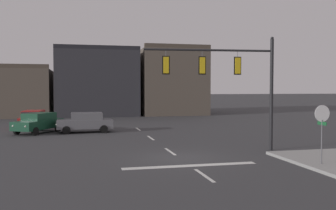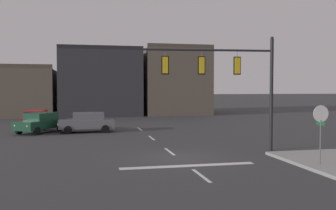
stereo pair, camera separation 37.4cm
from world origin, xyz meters
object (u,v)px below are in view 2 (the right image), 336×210
Objects in this scene: signal_mast_near_side at (230,74)px; car_lot_nearside at (36,119)px; car_lot_middle at (87,122)px; car_lot_farside at (40,122)px; stop_sign at (321,120)px.

car_lot_nearside is (-12.38, 15.66, -3.53)m from signal_mast_near_side.
signal_mast_near_side reaches higher than car_lot_nearside.
car_lot_nearside is 6.26m from car_lot_middle.
car_lot_middle is 0.96× the size of car_lot_farside.
signal_mast_near_side is 1.62× the size of car_lot_nearside.
stop_sign is 19.27m from car_lot_middle.
stop_sign is at bearing -50.13° from car_lot_farside.
car_lot_farside is at bearing -78.50° from car_lot_nearside.
signal_mast_near_side reaches higher than car_lot_farside.
car_lot_nearside and car_lot_middle have the same top height.
signal_mast_near_side is at bearing -45.45° from car_lot_farside.
stop_sign is 21.85m from car_lot_farside.
signal_mast_near_side is 2.63× the size of stop_sign.
stop_sign is at bearing -64.29° from signal_mast_near_side.
car_lot_farside is at bearing 134.55° from signal_mast_near_side.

